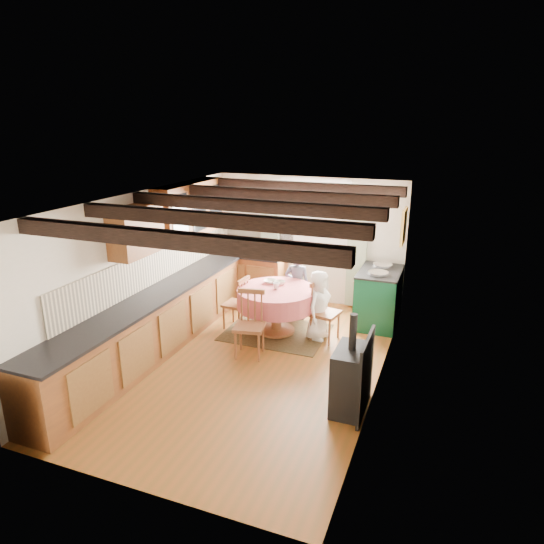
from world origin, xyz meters
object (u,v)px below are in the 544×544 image
at_px(chair_near, 249,324).
at_px(aga_range, 379,297).
at_px(chair_left, 236,302).
at_px(cup, 276,286).
at_px(dining_table, 276,311).
at_px(child_right, 318,305).
at_px(chair_right, 325,311).
at_px(cast_iron_stove, 351,363).
at_px(child_far, 297,286).

distance_m(chair_near, aga_range, 2.48).
distance_m(chair_near, chair_left, 1.08).
height_order(chair_near, cup, chair_near).
distance_m(dining_table, cup, 0.44).
bearing_deg(aga_range, cup, -146.82).
relative_size(dining_table, child_right, 1.13).
height_order(chair_near, chair_left, chair_near).
xyz_separation_m(chair_left, aga_range, (2.22, 1.02, 0.04)).
height_order(chair_right, child_right, child_right).
height_order(chair_near, cast_iron_stove, cast_iron_stove).
height_order(dining_table, child_right, child_right).
xyz_separation_m(chair_near, cast_iron_stove, (1.71, -0.87, 0.13)).
bearing_deg(chair_near, chair_left, 114.86).
height_order(chair_near, chair_right, chair_near).
bearing_deg(cup, cast_iron_stove, -47.61).
height_order(chair_near, aga_range, chair_near).
bearing_deg(child_far, chair_left, 33.01).
bearing_deg(child_right, child_far, 50.20).
bearing_deg(aga_range, chair_right, -125.63).
relative_size(chair_left, aga_range, 0.85).
bearing_deg(aga_range, chair_near, -130.11).
bearing_deg(aga_range, child_far, -168.80).
bearing_deg(cast_iron_stove, child_far, 121.01).
distance_m(cast_iron_stove, child_right, 2.03).
height_order(chair_left, aga_range, aga_range).
height_order(dining_table, chair_left, chair_left).
xyz_separation_m(aga_range, cup, (-1.51, -0.99, 0.33)).
bearing_deg(child_right, dining_table, 103.33).
height_order(chair_near, child_far, child_far).
height_order(dining_table, aga_range, aga_range).
relative_size(dining_table, chair_left, 1.42).
bearing_deg(chair_right, child_right, 96.67).
bearing_deg(aga_range, child_right, -130.36).
xyz_separation_m(cast_iron_stove, cup, (-1.62, 1.77, 0.19)).
relative_size(chair_right, cast_iron_stove, 0.78).
relative_size(chair_near, child_right, 0.88).
relative_size(cast_iron_stove, child_right, 1.11).
xyz_separation_m(chair_left, chair_right, (1.54, 0.07, 0.04)).
bearing_deg(dining_table, chair_right, 2.76).
relative_size(chair_near, chair_left, 1.11).
distance_m(aga_range, child_far, 1.42).
height_order(chair_left, cast_iron_stove, cast_iron_stove).
distance_m(chair_left, chair_right, 1.54).
xyz_separation_m(dining_table, cup, (-0.01, 0.01, 0.44)).
relative_size(chair_left, cup, 8.43).
xyz_separation_m(cast_iron_stove, child_far, (-1.49, 2.49, -0.02)).
bearing_deg(child_far, aga_range, -177.50).
height_order(chair_left, child_right, child_right).
xyz_separation_m(chair_near, child_far, (0.21, 1.62, 0.11)).
distance_m(aga_range, cast_iron_stove, 2.77).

